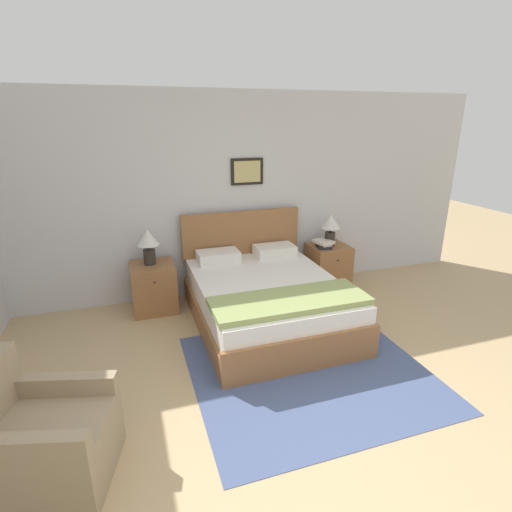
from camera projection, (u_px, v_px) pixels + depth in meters
ground_plane at (331, 469)px, 2.71m from camera, size 16.00×16.00×0.00m
wall_back at (217, 197)px, 5.14m from camera, size 7.55×0.09×2.60m
area_rug_main at (309, 371)px, 3.75m from camera, size 2.15×1.96×0.01m
bed at (266, 299)px, 4.57m from camera, size 1.58×2.05×1.12m
armchair at (42, 442)px, 2.55m from camera, size 0.92×0.84×0.84m
nightstand_near_window at (154, 287)px, 4.89m from camera, size 0.52×0.53×0.59m
nightstand_by_door at (328, 266)px, 5.61m from camera, size 0.52×0.53×0.59m
table_lamp_near_window at (148, 242)px, 4.72m from camera, size 0.26×0.26×0.43m
table_lamp_by_door at (331, 225)px, 5.45m from camera, size 0.26×0.26×0.43m
book_thick_bottom at (323, 246)px, 5.43m from camera, size 0.21×0.27×0.04m
book_hardcover_middle at (323, 244)px, 5.42m from camera, size 0.17×0.24×0.03m
book_novel_upper at (324, 242)px, 5.41m from camera, size 0.25×0.28×0.04m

